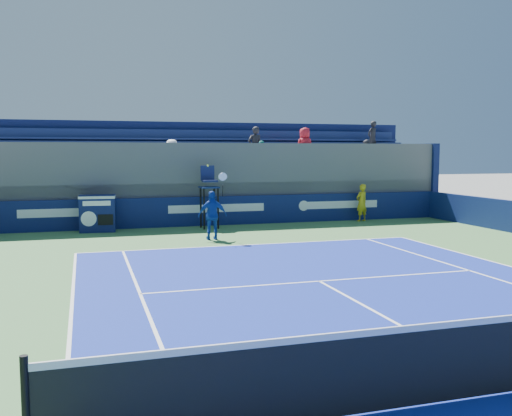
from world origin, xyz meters
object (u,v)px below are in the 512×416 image
object	(u,v)px
match_clock	(97,212)
tennis_player	(213,215)
ball_person	(362,203)
umpire_chair	(209,190)

from	to	relation	value
match_clock	tennis_player	world-z (taller)	tennis_player
ball_person	umpire_chair	xyz separation A→B (m)	(-6.82, -0.30, 0.71)
match_clock	tennis_player	bearing A→B (deg)	-40.32
ball_person	tennis_player	xyz separation A→B (m)	(-7.34, -3.25, 0.04)
umpire_chair	tennis_player	world-z (taller)	tennis_player
match_clock	umpire_chair	bearing A→B (deg)	-2.83
match_clock	umpire_chair	world-z (taller)	umpire_chair
umpire_chair	match_clock	bearing A→B (deg)	177.17
ball_person	match_clock	size ratio (longest dim) A/B	1.15
tennis_player	umpire_chair	bearing A→B (deg)	80.02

